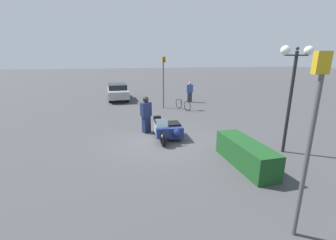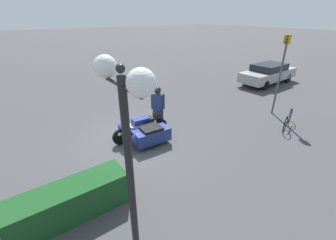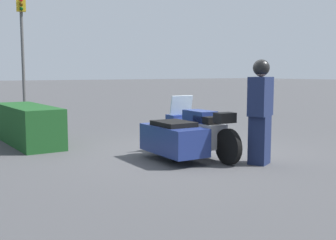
# 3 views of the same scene
# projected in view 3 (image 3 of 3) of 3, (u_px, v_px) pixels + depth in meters

# --- Properties ---
(ground_plane) EXTENTS (160.00, 160.00, 0.00)m
(ground_plane) POSITION_uv_depth(u_px,v_px,m) (189.00, 154.00, 8.41)
(ground_plane) COLOR #424244
(police_motorcycle) EXTENTS (2.40, 1.34, 1.15)m
(police_motorcycle) POSITION_uv_depth(u_px,v_px,m) (182.00, 134.00, 7.97)
(police_motorcycle) COLOR black
(police_motorcycle) RESTS_ON ground
(officer_rider) EXTENTS (0.49, 0.58, 1.85)m
(officer_rider) POSITION_uv_depth(u_px,v_px,m) (260.00, 109.00, 7.40)
(officer_rider) COLOR #192347
(officer_rider) RESTS_ON ground
(hedge_bush_curbside) EXTENTS (2.79, 0.85, 0.87)m
(hedge_bush_curbside) POSITION_uv_depth(u_px,v_px,m) (28.00, 125.00, 9.58)
(hedge_bush_curbside) COLOR #19471E
(hedge_bush_curbside) RESTS_ON ground
(traffic_light_near) EXTENTS (0.22, 0.28, 3.78)m
(traffic_light_near) POSITION_uv_depth(u_px,v_px,m) (22.00, 44.00, 12.38)
(traffic_light_near) COLOR #4C4C4C
(traffic_light_near) RESTS_ON ground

